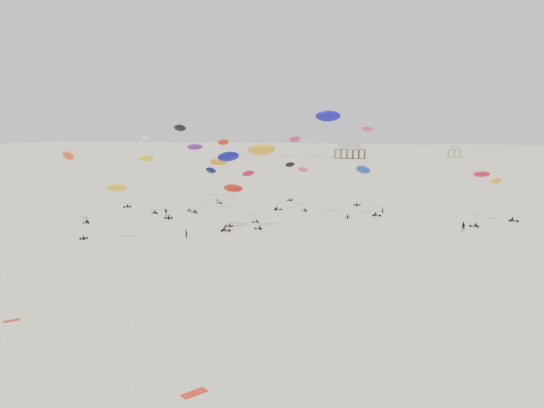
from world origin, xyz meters
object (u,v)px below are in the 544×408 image
(rig_9, at_px, (480,188))
(rig_4, at_px, (193,163))
(rig_0, at_px, (297,156))
(spectator_0, at_px, (186,238))
(pavilion_small, at_px, (454,152))
(pavilion_main, at_px, (350,152))

(rig_9, bearing_deg, rig_4, 84.38)
(rig_0, xyz_separation_m, rig_4, (-25.57, -10.61, -1.64))
(rig_4, relative_size, spectator_0, 8.09)
(rig_0, distance_m, rig_9, 46.63)
(pavilion_small, bearing_deg, pavilion_main, -156.80)
(pavilion_main, bearing_deg, rig_9, -77.08)
(pavilion_main, xyz_separation_m, spectator_0, (-6.80, -265.46, -4.22))
(spectator_0, bearing_deg, pavilion_small, -69.11)
(pavilion_small, bearing_deg, rig_0, -104.01)
(rig_4, distance_m, rig_9, 71.33)
(pavilion_main, relative_size, rig_4, 1.18)
(rig_0, bearing_deg, pavilion_small, -133.81)
(pavilion_small, xyz_separation_m, rig_4, (-88.43, -262.48, 9.12))
(rig_9, height_order, spectator_0, rig_9)
(pavilion_small, relative_size, spectator_0, 4.09)
(pavilion_main, distance_m, rig_0, 222.21)
(pavilion_small, distance_m, spectator_0, 305.30)
(pavilion_main, bearing_deg, rig_0, -88.16)
(pavilion_small, bearing_deg, rig_4, -108.62)
(rig_9, bearing_deg, pavilion_small, -11.81)
(rig_4, bearing_deg, spectator_0, 90.76)
(rig_0, relative_size, rig_4, 1.12)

